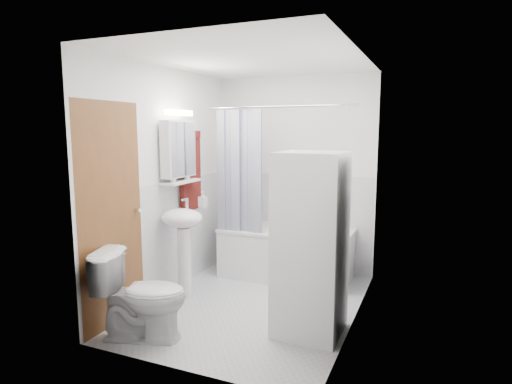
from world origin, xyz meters
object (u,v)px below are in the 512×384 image
at_px(sink, 183,232).
at_px(toilet, 142,296).
at_px(bathtub, 286,251).
at_px(washer_dryer, 310,244).

bearing_deg(sink, toilet, -79.61).
xyz_separation_m(sink, toilet, (0.17, -0.90, -0.33)).
bearing_deg(bathtub, sink, -127.76).
relative_size(washer_dryer, toilet, 2.06).
relative_size(bathtub, washer_dryer, 0.97).
bearing_deg(toilet, washer_dryer, -79.91).
distance_m(sink, toilet, 0.97).
height_order(sink, toilet, sink).
relative_size(bathtub, sink, 1.47).
bearing_deg(toilet, bathtub, -35.45).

